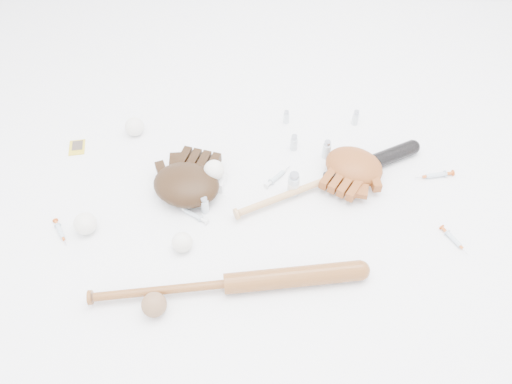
{
  "coord_description": "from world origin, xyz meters",
  "views": [
    {
      "loc": [
        0.06,
        -1.15,
        1.39
      ],
      "look_at": [
        0.02,
        0.01,
        0.06
      ],
      "focal_mm": 35.0,
      "sensor_mm": 36.0,
      "label": 1
    }
  ],
  "objects_px": {
    "bat_dark": "(329,179)",
    "pedestal": "(215,181)",
    "bat_wood": "(227,284)",
    "glove_dark": "(186,184)"
  },
  "relations": [
    {
      "from": "glove_dark",
      "to": "pedestal",
      "type": "xyz_separation_m",
      "value": [
        0.1,
        0.05,
        -0.03
      ]
    },
    {
      "from": "bat_wood",
      "to": "pedestal",
      "type": "relative_size",
      "value": 11.92
    },
    {
      "from": "bat_dark",
      "to": "bat_wood",
      "type": "xyz_separation_m",
      "value": [
        -0.35,
        -0.46,
        0.0
      ]
    },
    {
      "from": "bat_dark",
      "to": "glove_dark",
      "type": "bearing_deg",
      "value": 159.03
    },
    {
      "from": "bat_dark",
      "to": "pedestal",
      "type": "height_order",
      "value": "bat_dark"
    },
    {
      "from": "bat_dark",
      "to": "glove_dark",
      "type": "distance_m",
      "value": 0.52
    },
    {
      "from": "bat_dark",
      "to": "bat_wood",
      "type": "bearing_deg",
      "value": -155.15
    },
    {
      "from": "bat_dark",
      "to": "pedestal",
      "type": "distance_m",
      "value": 0.42
    },
    {
      "from": "bat_wood",
      "to": "pedestal",
      "type": "height_order",
      "value": "bat_wood"
    },
    {
      "from": "bat_dark",
      "to": "bat_wood",
      "type": "distance_m",
      "value": 0.57
    }
  ]
}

